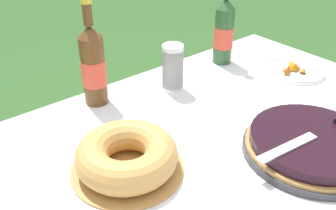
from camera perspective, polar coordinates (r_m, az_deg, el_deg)
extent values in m
cube|color=brown|center=(1.00, 12.46, -9.84)|extent=(1.47, 1.20, 0.03)
cylinder|color=brown|center=(1.93, 11.83, -1.85)|extent=(0.06, 0.06, 0.73)
cube|color=white|center=(0.99, 12.59, -8.97)|extent=(1.48, 1.21, 0.00)
cube|color=white|center=(1.39, -6.92, 1.74)|extent=(1.48, 0.00, 0.10)
cylinder|color=#38383D|center=(1.06, 20.74, -6.51)|extent=(0.35, 0.35, 0.02)
cylinder|color=#B78447|center=(1.05, 20.90, -5.86)|extent=(0.34, 0.34, 0.01)
cylinder|color=black|center=(1.04, 21.09, -5.02)|extent=(0.32, 0.32, 0.03)
cube|color=silver|center=(0.97, 17.77, -6.16)|extent=(0.19, 0.05, 0.00)
cylinder|color=#B78447|center=(0.95, -6.17, -9.65)|extent=(0.28, 0.28, 0.01)
torus|color=tan|center=(0.92, -6.32, -7.59)|extent=(0.25, 0.25, 0.08)
cylinder|color=white|center=(1.28, 0.72, 4.35)|extent=(0.07, 0.07, 0.09)
cylinder|color=white|center=(1.27, 0.72, 4.87)|extent=(0.07, 0.07, 0.09)
cylinder|color=white|center=(1.26, 0.73, 5.40)|extent=(0.07, 0.07, 0.09)
cylinder|color=white|center=(1.26, 0.73, 5.93)|extent=(0.07, 0.07, 0.09)
cylinder|color=white|center=(1.25, 0.74, 6.47)|extent=(0.07, 0.07, 0.09)
cylinder|color=white|center=(1.25, 0.74, 7.01)|extent=(0.07, 0.07, 0.09)
torus|color=white|center=(1.23, 0.75, 9.03)|extent=(0.07, 0.07, 0.01)
cylinder|color=#2D562D|center=(1.47, 8.45, 10.35)|extent=(0.07, 0.07, 0.21)
cylinder|color=#E54C38|center=(1.48, 8.44, 10.19)|extent=(0.08, 0.08, 0.08)
cone|color=#2D562D|center=(1.43, 8.85, 15.03)|extent=(0.07, 0.07, 0.04)
cylinder|color=brown|center=(1.19, -11.24, 5.11)|extent=(0.08, 0.08, 0.22)
cylinder|color=#E54C38|center=(1.19, -11.22, 4.92)|extent=(0.08, 0.08, 0.08)
cone|color=brown|center=(1.14, -11.91, 10.93)|extent=(0.08, 0.08, 0.04)
cylinder|color=brown|center=(1.13, -12.19, 13.33)|extent=(0.03, 0.03, 0.06)
cylinder|color=gold|center=(1.12, -12.42, 15.30)|extent=(0.03, 0.03, 0.02)
cylinder|color=white|center=(1.49, 18.82, 4.92)|extent=(0.22, 0.22, 0.01)
torus|color=white|center=(1.49, 18.87, 5.19)|extent=(0.21, 0.21, 0.01)
cone|color=#A74A18|center=(1.48, 18.51, 5.45)|extent=(0.04, 0.04, 0.04)
cone|color=#B1671C|center=(1.47, 19.96, 5.01)|extent=(0.04, 0.04, 0.03)
cone|color=orange|center=(1.47, 18.75, 5.67)|extent=(0.05, 0.05, 0.04)
cone|color=#C67815|center=(1.49, 18.31, 6.09)|extent=(0.05, 0.05, 0.04)
cone|color=#CA6921|center=(1.49, 18.97, 5.43)|extent=(0.04, 0.04, 0.03)
cone|color=#AE5E1C|center=(1.43, 17.75, 5.12)|extent=(0.04, 0.04, 0.03)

